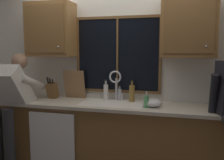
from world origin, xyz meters
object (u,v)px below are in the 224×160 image
at_px(mixing_bowl, 153,103).
at_px(bottle_tall_clear, 132,93).
at_px(bottle_green_glass, 106,92).
at_px(bottle_amber_small, 120,94).
at_px(knife_block, 52,91).
at_px(soap_dispenser, 146,101).
at_px(cutting_board, 74,84).
at_px(person_standing, 10,100).

bearing_deg(mixing_bowl, bottle_tall_clear, 141.96).
bearing_deg(bottle_tall_clear, bottle_green_glass, 179.91).
relative_size(mixing_bowl, bottle_tall_clear, 0.74).
bearing_deg(bottle_amber_small, knife_block, -173.01).
relative_size(mixing_bowl, soap_dispenser, 1.04).
xyz_separation_m(bottle_tall_clear, bottle_amber_small, (-0.18, 0.06, -0.03)).
relative_size(cutting_board, bottle_tall_clear, 1.43).
distance_m(person_standing, bottle_amber_small, 1.42).
height_order(bottle_green_glass, bottle_amber_small, bottle_green_glass).
relative_size(cutting_board, soap_dispenser, 2.02).
bearing_deg(cutting_board, person_standing, -142.41).
bearing_deg(bottle_green_glass, soap_dispenser, -26.43).
distance_m(person_standing, bottle_tall_clear, 1.57).
distance_m(person_standing, knife_block, 0.57).
distance_m(mixing_bowl, bottle_tall_clear, 0.38).
bearing_deg(mixing_bowl, bottle_green_glass, 160.42).
height_order(person_standing, bottle_green_glass, person_standing).
xyz_separation_m(bottle_green_glass, bottle_amber_small, (0.17, 0.06, -0.03)).
distance_m(cutting_board, mixing_bowl, 1.15).
distance_m(cutting_board, bottle_tall_clear, 0.83).
bearing_deg(mixing_bowl, soap_dispenser, -141.23).
distance_m(mixing_bowl, soap_dispenser, 0.09).
height_order(person_standing, bottle_tall_clear, person_standing).
bearing_deg(cutting_board, knife_block, -162.79).
bearing_deg(cutting_board, bottle_tall_clear, -2.63).
bearing_deg(bottle_amber_small, soap_dispenser, -40.76).
distance_m(knife_block, bottle_green_glass, 0.76).
xyz_separation_m(mixing_bowl, bottle_green_glass, (-0.65, 0.23, 0.07)).
height_order(knife_block, soap_dispenser, knife_block).
bearing_deg(person_standing, knife_block, 48.54).
bearing_deg(bottle_green_glass, cutting_board, 175.46).
height_order(person_standing, soap_dispenser, person_standing).
relative_size(person_standing, cutting_board, 3.90).
bearing_deg(bottle_tall_clear, mixing_bowl, -38.04).
distance_m(person_standing, soap_dispenser, 1.72).
relative_size(bottle_green_glass, bottle_amber_small, 1.38).
height_order(person_standing, bottle_amber_small, person_standing).
bearing_deg(knife_block, bottle_amber_small, 6.99).
relative_size(person_standing, soap_dispenser, 7.89).
bearing_deg(bottle_amber_small, person_standing, -157.66).
bearing_deg(cutting_board, mixing_bowl, -13.48).
bearing_deg(soap_dispenser, mixing_bowl, 38.77).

